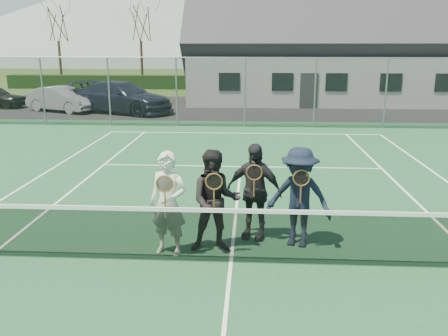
{
  "coord_description": "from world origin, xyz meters",
  "views": [
    {
      "loc": [
        0.31,
        -7.2,
        3.52
      ],
      "look_at": [
        -0.2,
        1.5,
        1.25
      ],
      "focal_mm": 38.0,
      "sensor_mm": 36.0,
      "label": 1
    }
  ],
  "objects_px": {
    "tennis_net": "(231,233)",
    "player_a": "(168,204)",
    "clubhouse": "(312,37)",
    "car_c": "(122,97)",
    "car_b": "(62,99)",
    "player_d": "(299,197)",
    "player_c": "(254,191)",
    "player_b": "(215,201)"
  },
  "relations": [
    {
      "from": "car_b",
      "to": "tennis_net",
      "type": "distance_m",
      "value": 20.54
    },
    {
      "from": "tennis_net",
      "to": "player_c",
      "type": "distance_m",
      "value": 1.23
    },
    {
      "from": "car_c",
      "to": "player_a",
      "type": "xyz_separation_m",
      "value": [
        5.5,
        -17.36,
        0.1
      ]
    },
    {
      "from": "tennis_net",
      "to": "clubhouse",
      "type": "bearing_deg",
      "value": 80.54
    },
    {
      "from": "player_c",
      "to": "clubhouse",
      "type": "bearing_deg",
      "value": 80.98
    },
    {
      "from": "player_a",
      "to": "player_b",
      "type": "distance_m",
      "value": 0.81
    },
    {
      "from": "clubhouse",
      "to": "player_d",
      "type": "bearing_deg",
      "value": -96.98
    },
    {
      "from": "player_a",
      "to": "player_d",
      "type": "relative_size",
      "value": 1.0
    },
    {
      "from": "player_d",
      "to": "player_c",
      "type": "bearing_deg",
      "value": 158.51
    },
    {
      "from": "player_a",
      "to": "player_d",
      "type": "bearing_deg",
      "value": 12.16
    },
    {
      "from": "car_c",
      "to": "player_b",
      "type": "xyz_separation_m",
      "value": [
        6.28,
        -17.18,
        0.1
      ]
    },
    {
      "from": "car_b",
      "to": "player_a",
      "type": "relative_size",
      "value": 2.28
    },
    {
      "from": "player_c",
      "to": "player_d",
      "type": "distance_m",
      "value": 0.85
    },
    {
      "from": "player_c",
      "to": "player_d",
      "type": "bearing_deg",
      "value": -21.49
    },
    {
      "from": "car_b",
      "to": "player_a",
      "type": "distance_m",
      "value": 19.76
    },
    {
      "from": "player_a",
      "to": "player_b",
      "type": "bearing_deg",
      "value": 13.22
    },
    {
      "from": "player_d",
      "to": "clubhouse",
      "type": "bearing_deg",
      "value": 83.02
    },
    {
      "from": "player_b",
      "to": "player_d",
      "type": "height_order",
      "value": "same"
    },
    {
      "from": "player_a",
      "to": "player_c",
      "type": "relative_size",
      "value": 1.0
    },
    {
      "from": "player_b",
      "to": "player_d",
      "type": "xyz_separation_m",
      "value": [
        1.45,
        0.3,
        -0.0
      ]
    },
    {
      "from": "tennis_net",
      "to": "player_a",
      "type": "bearing_deg",
      "value": 163.83
    },
    {
      "from": "clubhouse",
      "to": "player_d",
      "type": "distance_m",
      "value": 23.58
    },
    {
      "from": "player_a",
      "to": "player_b",
      "type": "relative_size",
      "value": 1.0
    },
    {
      "from": "player_a",
      "to": "player_b",
      "type": "height_order",
      "value": "same"
    },
    {
      "from": "player_c",
      "to": "player_d",
      "type": "xyz_separation_m",
      "value": [
        0.79,
        -0.31,
        -0.0
      ]
    },
    {
      "from": "player_b",
      "to": "car_b",
      "type": "bearing_deg",
      "value": 119.02
    },
    {
      "from": "car_b",
      "to": "player_b",
      "type": "relative_size",
      "value": 2.28
    },
    {
      "from": "player_a",
      "to": "player_c",
      "type": "xyz_separation_m",
      "value": [
        1.45,
        0.79,
        -0.0
      ]
    },
    {
      "from": "car_b",
      "to": "player_d",
      "type": "distance_m",
      "value": 20.46
    },
    {
      "from": "car_c",
      "to": "tennis_net",
      "type": "distance_m",
      "value": 18.86
    },
    {
      "from": "car_c",
      "to": "player_b",
      "type": "height_order",
      "value": "player_b"
    },
    {
      "from": "car_c",
      "to": "tennis_net",
      "type": "relative_size",
      "value": 0.49
    },
    {
      "from": "player_a",
      "to": "tennis_net",
      "type": "bearing_deg",
      "value": -16.17
    },
    {
      "from": "car_c",
      "to": "car_b",
      "type": "bearing_deg",
      "value": 108.92
    },
    {
      "from": "tennis_net",
      "to": "player_b",
      "type": "relative_size",
      "value": 6.49
    },
    {
      "from": "car_b",
      "to": "player_d",
      "type": "xyz_separation_m",
      "value": [
        11.14,
        -17.16,
        0.25
      ]
    },
    {
      "from": "car_c",
      "to": "player_c",
      "type": "distance_m",
      "value": 17.97
    },
    {
      "from": "player_c",
      "to": "car_c",
      "type": "bearing_deg",
      "value": 112.73
    },
    {
      "from": "clubhouse",
      "to": "player_a",
      "type": "xyz_separation_m",
      "value": [
        -5.08,
        -23.68,
        -3.07
      ]
    },
    {
      "from": "car_c",
      "to": "player_d",
      "type": "xyz_separation_m",
      "value": [
        7.73,
        -16.88,
        0.1
      ]
    },
    {
      "from": "tennis_net",
      "to": "clubhouse",
      "type": "relative_size",
      "value": 0.75
    },
    {
      "from": "car_c",
      "to": "player_c",
      "type": "height_order",
      "value": "player_c"
    }
  ]
}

